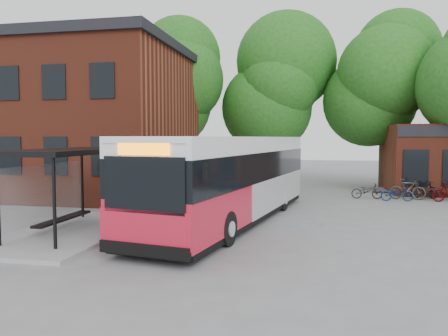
% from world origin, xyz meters
% --- Properties ---
extents(ground, '(100.00, 100.00, 0.00)m').
position_xyz_m(ground, '(0.00, 0.00, 0.00)').
color(ground, slate).
extents(station_building, '(18.40, 10.40, 8.50)m').
position_xyz_m(station_building, '(-13.00, 9.00, 4.25)').
color(station_building, maroon).
rests_on(station_building, ground).
extents(bus_shelter, '(3.60, 7.00, 2.90)m').
position_xyz_m(bus_shelter, '(-4.50, -1.00, 1.45)').
color(bus_shelter, black).
rests_on(bus_shelter, ground).
extents(bike_rail, '(5.20, 0.10, 0.38)m').
position_xyz_m(bike_rail, '(9.28, 10.00, 0.19)').
color(bike_rail, black).
rests_on(bike_rail, ground).
extents(tree_0, '(7.92, 7.92, 11.00)m').
position_xyz_m(tree_0, '(-6.00, 16.00, 5.50)').
color(tree_0, '#1C5616').
rests_on(tree_0, ground).
extents(tree_1, '(7.92, 7.92, 10.40)m').
position_xyz_m(tree_1, '(1.00, 17.00, 5.20)').
color(tree_1, '#1C5616').
rests_on(tree_1, ground).
extents(tree_2, '(7.92, 7.92, 11.00)m').
position_xyz_m(tree_2, '(8.00, 16.00, 5.50)').
color(tree_2, '#1C5616').
rests_on(tree_2, ground).
extents(city_bus, '(4.97, 13.21, 3.29)m').
position_xyz_m(city_bus, '(0.46, 2.23, 1.64)').
color(city_bus, red).
rests_on(city_bus, ground).
extents(bicycle_0, '(1.60, 0.61, 0.83)m').
position_xyz_m(bicycle_0, '(6.34, 9.84, 0.42)').
color(bicycle_0, black).
rests_on(bicycle_0, ground).
extents(bicycle_1, '(1.87, 0.75, 1.09)m').
position_xyz_m(bicycle_1, '(8.39, 9.92, 0.55)').
color(bicycle_1, '#38322D').
rests_on(bicycle_1, ground).
extents(bicycle_2, '(1.65, 0.69, 0.84)m').
position_xyz_m(bicycle_2, '(7.75, 9.19, 0.42)').
color(bicycle_2, navy).
rests_on(bicycle_2, ground).
extents(bicycle_3, '(1.65, 1.03, 0.96)m').
position_xyz_m(bicycle_3, '(9.33, 10.45, 0.48)').
color(bicycle_3, black).
rests_on(bicycle_3, ground).
extents(bicycle_4, '(1.78, 0.81, 0.90)m').
position_xyz_m(bicycle_4, '(10.31, 10.33, 0.45)').
color(bicycle_4, black).
rests_on(bicycle_4, ground).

